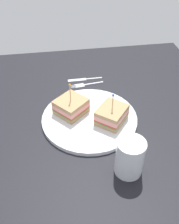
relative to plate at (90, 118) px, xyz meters
The scene contains 7 objects.
ground_plane 1.63cm from the plate, ahead, with size 94.98×94.98×2.00cm, color black.
plate is the anchor object (origin of this frame).
sandwich_half_front 7.53cm from the plate, 156.58° to the left, with size 11.36×11.57×10.07cm.
sandwich_half_back 6.88cm from the plate, 30.28° to the right, with size 11.86×11.82×10.81cm.
drink_glass 21.95cm from the plate, 108.25° to the left, with size 7.09×7.09×10.25cm.
fork 19.21cm from the plate, 92.07° to the right, with size 12.41×2.71×0.35cm.
knife 22.92cm from the plate, 92.52° to the right, with size 13.12×1.60×0.35cm.
Camera 1 is at (9.22, 59.16, 54.59)cm, focal length 41.46 mm.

